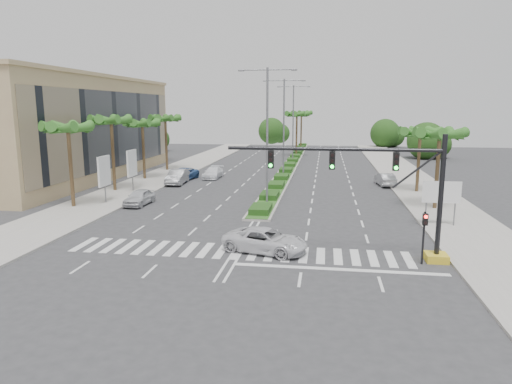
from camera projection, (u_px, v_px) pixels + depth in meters
ground at (238, 252)px, 27.63m from camera, size 160.00×160.00×0.00m
footpath_right at (428, 196)px, 44.81m from camera, size 6.00×120.00×0.15m
footpath_left at (135, 188)px, 49.31m from camera, size 6.00×120.00×0.15m
median at (292, 163)px, 71.35m from camera, size 2.20×75.00×0.20m
median_grass at (292, 162)px, 71.33m from camera, size 1.80×75.00×0.04m
building at (69, 129)px, 55.65m from camera, size 12.00×36.00×12.00m
signal_gantry at (399, 201)px, 25.63m from camera, size 12.60×1.20×7.20m
pedestrian_signal at (424, 229)px, 25.03m from camera, size 0.28×0.36×3.00m
direction_sign at (441, 194)px, 32.95m from camera, size 2.70×0.11×3.40m
billboard_near at (104, 171)px, 40.90m from camera, size 0.18×2.10×4.35m
billboard_far at (132, 163)px, 46.73m from camera, size 0.18×2.10×4.35m
palm_left_near at (68, 131)px, 38.57m from camera, size 4.57×4.68×7.55m
palm_left_mid at (111, 123)px, 46.28m from camera, size 4.57×4.68×7.95m
palm_left_far at (142, 126)px, 54.16m from camera, size 4.57×4.68×7.35m
palm_left_end at (165, 120)px, 61.86m from camera, size 4.57×4.68×7.75m
palm_right_near at (440, 137)px, 37.96m from camera, size 4.57×4.68×7.05m
palm_right_far at (420, 135)px, 45.79m from camera, size 4.57×4.68×6.75m
palm_median_a at (297, 116)px, 79.78m from camera, size 4.57×4.68×8.05m
palm_median_b at (301, 115)px, 94.36m from camera, size 4.57×4.68×8.05m
streetlight_near at (267, 128)px, 40.00m from camera, size 5.10×0.25×12.00m
streetlight_mid at (284, 123)px, 55.55m from camera, size 5.10×0.25×12.00m
streetlight_far at (293, 119)px, 71.10m from camera, size 5.10×0.25×12.00m
car_parked_a at (139, 197)px, 40.80m from camera, size 1.84×4.21×1.41m
car_parked_b at (178, 177)px, 52.06m from camera, size 2.05×5.12×1.65m
car_parked_c at (183, 174)px, 54.97m from camera, size 2.95×5.35×1.42m
car_parked_d at (213, 173)px, 56.37m from camera, size 1.98×4.70×1.36m
car_crossing at (265, 240)px, 27.50m from camera, size 5.60×3.73×1.43m
car_right at (385, 179)px, 50.87m from camera, size 2.08×4.52×1.43m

